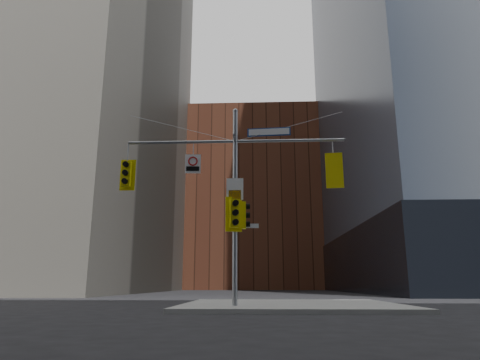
# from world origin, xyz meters

# --- Properties ---
(ground) EXTENTS (160.00, 160.00, 0.00)m
(ground) POSITION_xyz_m (0.00, 0.00, 0.00)
(ground) COLOR black
(ground) RESTS_ON ground
(sidewalk_corner) EXTENTS (8.00, 8.00, 0.15)m
(sidewalk_corner) POSITION_xyz_m (2.00, 4.00, 0.07)
(sidewalk_corner) COLOR gray
(sidewalk_corner) RESTS_ON ground
(brick_midrise) EXTENTS (26.00, 20.00, 28.00)m
(brick_midrise) POSITION_xyz_m (0.00, 58.00, 14.00)
(brick_midrise) COLOR brown
(brick_midrise) RESTS_ON ground
(signal_assembly) EXTENTS (8.00, 0.80, 7.30)m
(signal_assembly) POSITION_xyz_m (0.00, 1.99, 4.42)
(signal_assembly) COLOR gray
(signal_assembly) RESTS_ON ground
(traffic_light_west_arm) EXTENTS (0.56, 0.44, 1.18)m
(traffic_light_west_arm) POSITION_xyz_m (-4.01, 2.01, 4.80)
(traffic_light_west_arm) COLOR yellow
(traffic_light_west_arm) RESTS_ON ground
(traffic_light_east_arm) EXTENTS (0.62, 0.52, 1.29)m
(traffic_light_east_arm) POSITION_xyz_m (3.57, 1.99, 4.80)
(traffic_light_east_arm) COLOR yellow
(traffic_light_east_arm) RESTS_ON ground
(traffic_light_pole_side) EXTENTS (0.37, 0.32, 0.95)m
(traffic_light_pole_side) POSITION_xyz_m (0.32, 2.00, 3.23)
(traffic_light_pole_side) COLOR yellow
(traffic_light_pole_side) RESTS_ON ground
(traffic_light_pole_front) EXTENTS (0.58, 0.54, 1.24)m
(traffic_light_pole_front) POSITION_xyz_m (-0.00, 1.73, 3.26)
(traffic_light_pole_front) COLOR yellow
(traffic_light_pole_front) RESTS_ON ground
(street_sign_blade) EXTENTS (1.60, 0.17, 0.31)m
(street_sign_blade) POSITION_xyz_m (1.25, 2.00, 6.35)
(street_sign_blade) COLOR navy
(street_sign_blade) RESTS_ON ground
(regulatory_sign_arm) EXTENTS (0.57, 0.09, 0.71)m
(regulatory_sign_arm) POSITION_xyz_m (-1.55, 1.97, 5.17)
(regulatory_sign_arm) COLOR silver
(regulatory_sign_arm) RESTS_ON ground
(regulatory_sign_pole) EXTENTS (0.60, 0.04, 0.79)m
(regulatory_sign_pole) POSITION_xyz_m (0.00, 1.88, 4.14)
(regulatory_sign_pole) COLOR silver
(regulatory_sign_pole) RESTS_ON ground
(street_blade_ew) EXTENTS (0.78, 0.07, 0.15)m
(street_blade_ew) POSITION_xyz_m (0.45, 2.00, 2.86)
(street_blade_ew) COLOR silver
(street_blade_ew) RESTS_ON ground
(street_blade_ns) EXTENTS (0.12, 0.67, 0.14)m
(street_blade_ns) POSITION_xyz_m (0.00, 2.45, 2.82)
(street_blade_ns) COLOR #145926
(street_blade_ns) RESTS_ON ground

